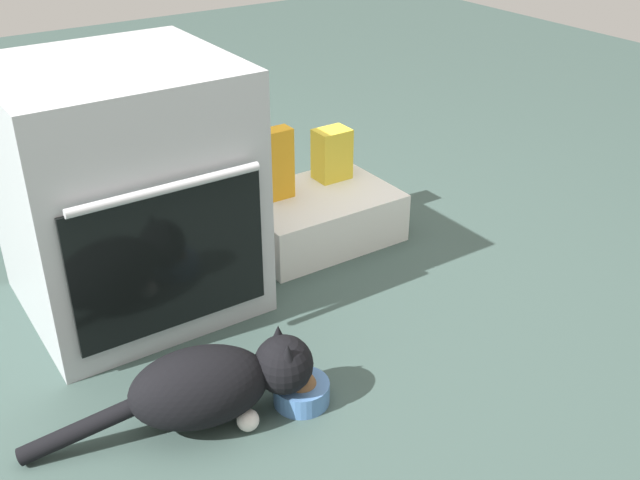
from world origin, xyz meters
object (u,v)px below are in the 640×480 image
at_px(pantry_cabinet, 317,217).
at_px(snack_bag, 332,154).
at_px(cat, 214,384).
at_px(juice_carton, 278,163).
at_px(food_bowl, 301,390).
at_px(oven, 125,189).

bearing_deg(pantry_cabinet, snack_bag, 35.65).
distance_m(pantry_cabinet, cat, 0.95).
bearing_deg(snack_bag, juice_carton, -172.96).
bearing_deg(juice_carton, pantry_cabinet, -26.65).
height_order(food_bowl, juice_carton, juice_carton).
bearing_deg(food_bowl, snack_bag, 51.16).
distance_m(snack_bag, juice_carton, 0.24).
xyz_separation_m(pantry_cabinet, juice_carton, (-0.11, 0.06, 0.21)).
xyz_separation_m(oven, cat, (-0.05, -0.62, -0.25)).
height_order(food_bowl, snack_bag, snack_bag).
relative_size(snack_bag, juice_carton, 0.75).
distance_m(cat, juice_carton, 0.92).
bearing_deg(snack_bag, pantry_cabinet, -144.35).
distance_m(pantry_cabinet, food_bowl, 0.85).
height_order(oven, cat, oven).
bearing_deg(oven, snack_bag, 6.71).
bearing_deg(oven, pantry_cabinet, 0.44).
xyz_separation_m(food_bowl, juice_carton, (0.39, 0.74, 0.26)).
bearing_deg(cat, juice_carton, 64.07).
xyz_separation_m(oven, food_bowl, (0.16, -0.68, -0.33)).
bearing_deg(pantry_cabinet, juice_carton, 153.35).
bearing_deg(juice_carton, snack_bag, 7.04).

